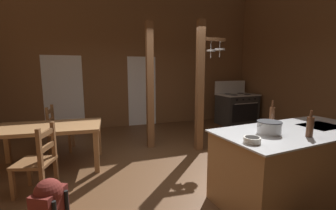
% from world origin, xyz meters
% --- Properties ---
extents(ground_plane, '(8.64, 7.63, 0.10)m').
position_xyz_m(ground_plane, '(0.00, 0.00, -0.05)').
color(ground_plane, brown).
extents(wall_back, '(8.64, 0.14, 4.29)m').
position_xyz_m(wall_back, '(0.00, 3.49, 2.15)').
color(wall_back, brown).
rests_on(wall_back, ground_plane).
extents(glazed_door_back_left, '(1.00, 0.01, 2.05)m').
position_xyz_m(glazed_door_back_left, '(-1.76, 3.41, 1.02)').
color(glazed_door_back_left, white).
rests_on(glazed_door_back_left, ground_plane).
extents(glazed_panel_back_right, '(0.84, 0.01, 2.05)m').
position_xyz_m(glazed_panel_back_right, '(0.39, 3.41, 1.02)').
color(glazed_panel_back_right, white).
rests_on(glazed_panel_back_right, ground_plane).
extents(kitchen_island, '(2.24, 1.17, 0.92)m').
position_xyz_m(kitchen_island, '(1.42, -1.11, 0.46)').
color(kitchen_island, '#9E7044').
rests_on(kitchen_island, ground_plane).
extents(stove_range, '(1.19, 0.88, 1.32)m').
position_xyz_m(stove_range, '(3.17, 2.56, 0.48)').
color(stove_range, '#2F2F2F').
rests_on(stove_range, ground_plane).
extents(support_post_with_pot_rack, '(0.60, 0.22, 2.64)m').
position_xyz_m(support_post_with_pot_rack, '(1.08, 0.91, 1.41)').
color(support_post_with_pot_rack, brown).
rests_on(support_post_with_pot_rack, ground_plane).
extents(support_post_center, '(0.14, 0.14, 2.64)m').
position_xyz_m(support_post_center, '(0.12, 1.39, 1.32)').
color(support_post_center, brown).
rests_on(support_post_center, ground_plane).
extents(dining_table, '(1.77, 1.03, 0.74)m').
position_xyz_m(dining_table, '(-1.78, 0.93, 0.65)').
color(dining_table, '#9E7044').
rests_on(dining_table, ground_plane).
extents(ladderback_chair_near_window, '(0.48, 0.48, 0.95)m').
position_xyz_m(ladderback_chair_near_window, '(-1.74, 1.78, 0.45)').
color(ladderback_chair_near_window, brown).
rests_on(ladderback_chair_near_window, ground_plane).
extents(ladderback_chair_by_post, '(0.55, 0.55, 0.95)m').
position_xyz_m(ladderback_chair_by_post, '(-1.78, 0.08, 0.45)').
color(ladderback_chair_by_post, brown).
rests_on(ladderback_chair_by_post, ground_plane).
extents(backpack, '(0.38, 0.39, 0.60)m').
position_xyz_m(backpack, '(-1.51, -0.85, 0.31)').
color(backpack, maroon).
rests_on(backpack, ground_plane).
extents(stockpot_on_counter, '(0.35, 0.28, 0.15)m').
position_xyz_m(stockpot_on_counter, '(0.94, -1.14, 0.99)').
color(stockpot_on_counter, silver).
rests_on(stockpot_on_counter, kitchen_island).
extents(mixing_bowl_on_counter, '(0.18, 0.18, 0.06)m').
position_xyz_m(mixing_bowl_on_counter, '(0.51, -1.37, 0.95)').
color(mixing_bowl_on_counter, silver).
rests_on(mixing_bowl_on_counter, kitchen_island).
extents(bottle_tall_on_counter, '(0.07, 0.07, 0.35)m').
position_xyz_m(bottle_tall_on_counter, '(1.24, -0.86, 1.06)').
color(bottle_tall_on_counter, '#56331E').
rests_on(bottle_tall_on_counter, kitchen_island).
extents(bottle_short_on_counter, '(0.07, 0.07, 0.31)m').
position_xyz_m(bottle_short_on_counter, '(1.27, -1.40, 1.04)').
color(bottle_short_on_counter, '#56331E').
rests_on(bottle_short_on_counter, kitchen_island).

